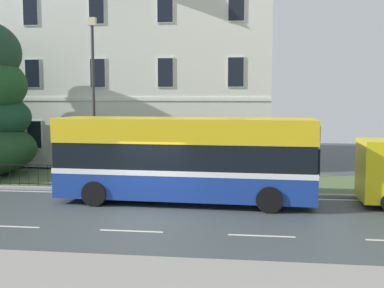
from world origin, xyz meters
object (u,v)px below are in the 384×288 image
at_px(georgian_townhouse, 150,57).
at_px(street_lamp_post, 93,91).
at_px(litter_bin, 151,175).
at_px(single_decker_bus, 185,159).

bearing_deg(georgian_townhouse, street_lamp_post, -93.45).
height_order(georgian_townhouse, street_lamp_post, georgian_townhouse).
xyz_separation_m(georgian_townhouse, litter_bin, (2.19, -9.96, -6.11)).
distance_m(georgian_townhouse, litter_bin, 11.88).
bearing_deg(street_lamp_post, georgian_townhouse, 86.55).
bearing_deg(litter_bin, street_lamp_post, 170.97).
relative_size(single_decker_bus, litter_bin, 9.39).
bearing_deg(street_lamp_post, single_decker_bus, -31.02).
height_order(georgian_townhouse, litter_bin, georgian_townhouse).
distance_m(georgian_townhouse, single_decker_bus, 13.90).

